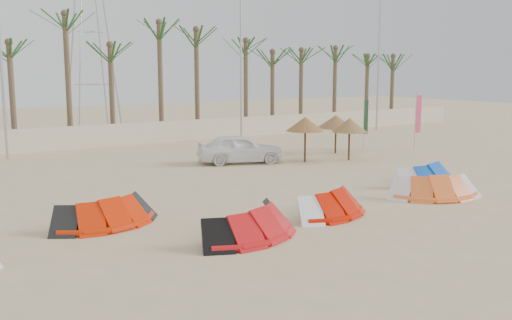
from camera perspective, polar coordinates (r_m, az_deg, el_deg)
ground at (r=16.21m, az=11.76°, el=-7.36°), size 120.00×120.00×0.00m
boundary_wall at (r=34.98m, az=-14.48°, el=2.41°), size 60.00×0.30×1.30m
palm_line at (r=36.44m, az=-14.61°, el=11.80°), size 52.00×4.00×7.70m
lamp_b at (r=31.40m, az=-24.18°, el=10.55°), size 1.25×0.14×11.00m
lamp_c at (r=36.39m, az=-1.47°, el=11.02°), size 1.25×0.14×11.00m
lamp_d at (r=43.89m, az=12.23°, el=10.49°), size 1.25×0.14×11.00m
pylon at (r=41.03m, az=-15.82°, el=2.39°), size 3.00×3.00×14.00m
kite_red_left at (r=17.49m, az=-15.07°, el=-4.85°), size 3.54×2.11×0.90m
kite_red_mid at (r=15.80m, az=-1.13°, el=-6.02°), size 3.91×2.58×0.90m
kite_red_right at (r=18.24m, az=7.00°, el=-4.04°), size 3.52×2.40×0.90m
kite_orange at (r=21.37m, az=16.87°, el=-2.42°), size 3.71×2.59×0.90m
kite_blue at (r=23.92m, az=16.12°, el=-1.19°), size 3.77×2.17×0.90m
parasol_left at (r=27.97m, az=4.95°, el=3.60°), size 1.91×1.91×2.24m
parasol_mid at (r=28.87m, az=9.34°, el=3.47°), size 1.80×1.80×2.13m
parasol_right at (r=31.14m, az=8.00°, el=3.81°), size 2.09×2.09×2.08m
flag_pink at (r=33.53m, az=15.86°, el=4.28°), size 0.45×0.04×3.26m
flag_green at (r=33.08m, az=10.93°, el=4.10°), size 0.45×0.11×2.96m
car at (r=27.74m, az=-1.61°, el=1.15°), size 4.49×3.05×1.42m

